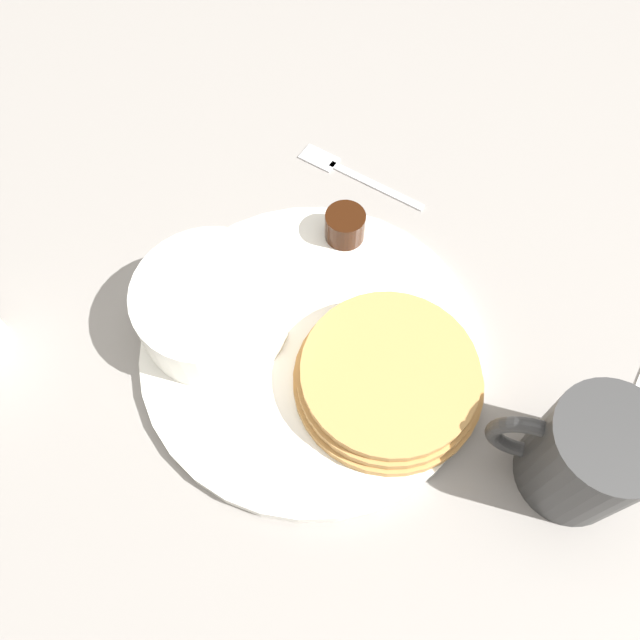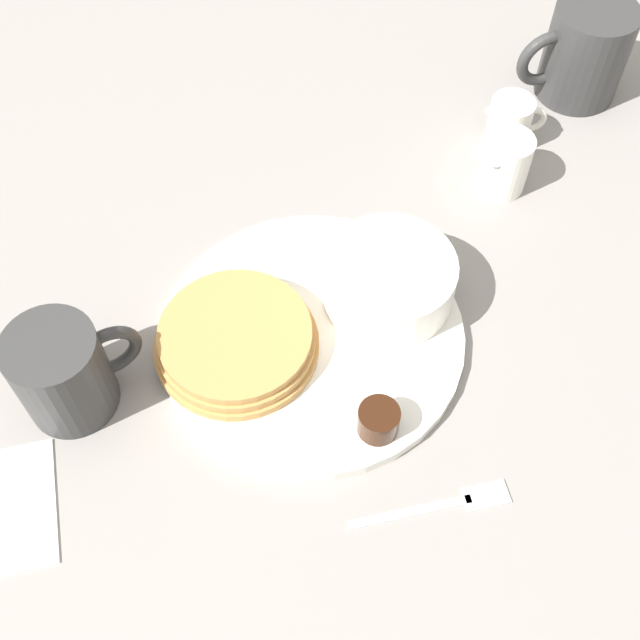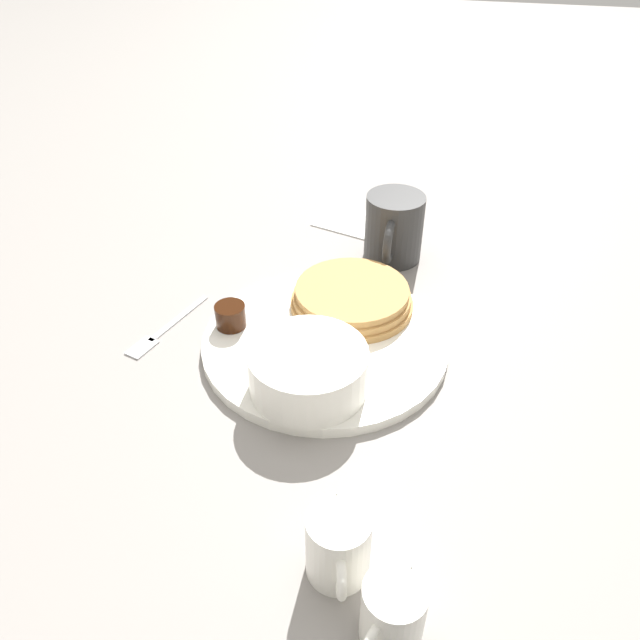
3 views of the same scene
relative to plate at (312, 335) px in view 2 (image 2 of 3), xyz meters
The scene contains 12 objects.
ground_plane 0.01m from the plate, ahead, with size 4.00×4.00×0.00m, color gray.
plate is the anchor object (origin of this frame).
pancake_stack 0.07m from the plate, 74.22° to the left, with size 0.14×0.14×0.03m.
bowl 0.09m from the plate, 87.78° to the right, with size 0.12×0.12×0.05m.
syrup_cup 0.11m from the plate, behind, with size 0.03×0.03×0.03m.
butter_ramekin 0.11m from the plate, 96.78° to the right, with size 0.04×0.04×0.04m.
coffee_mug 0.21m from the plate, 76.43° to the left, with size 0.08×0.11×0.09m.
creamer_pitcher_near 0.27m from the plate, 75.90° to the right, with size 0.05×0.07×0.06m.
creamer_pitcher_far 0.32m from the plate, 69.74° to the right, with size 0.05×0.06×0.06m.
fork 0.19m from the plate, behind, with size 0.05×0.13×0.00m.
napkin 0.29m from the plate, 93.24° to the left, with size 0.12×0.11×0.00m.
second_mug 0.44m from the plate, 71.45° to the right, with size 0.09×0.12×0.10m.
Camera 2 is at (-0.34, 0.19, 0.61)m, focal length 45.00 mm.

